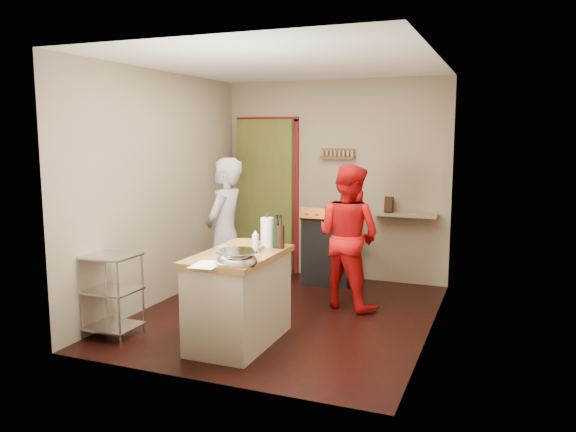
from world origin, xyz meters
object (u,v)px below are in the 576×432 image
at_px(stove, 330,248).
at_px(wire_shelving, 112,291).
at_px(person_stripe, 225,234).
at_px(person_red, 348,236).
at_px(island, 240,295).

xyz_separation_m(stove, wire_shelving, (-1.33, -2.62, -0.01)).
xyz_separation_m(stove, person_stripe, (-0.74, -1.47, 0.38)).
bearing_deg(stove, person_red, -61.57).
height_order(stove, island, island).
bearing_deg(stove, person_stripe, -116.62).
relative_size(stove, island, 0.81).
height_order(island, person_stripe, person_stripe).
height_order(island, person_red, person_red).
relative_size(wire_shelving, person_red, 0.51).
bearing_deg(person_red, person_stripe, 44.18).
bearing_deg(person_stripe, person_red, 112.59).
bearing_deg(island, person_stripe, 125.00).
distance_m(island, person_red, 1.59).
bearing_deg(person_stripe, island, 32.71).
distance_m(island, person_stripe, 1.11).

